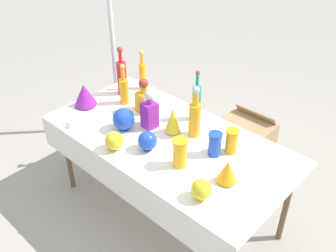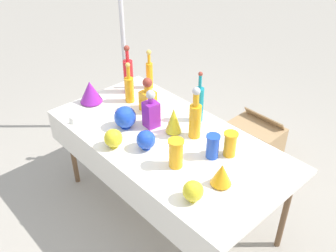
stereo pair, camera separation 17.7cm
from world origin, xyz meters
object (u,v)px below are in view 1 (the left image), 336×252
round_bowl_0 (201,189)px  tall_bottle_3 (124,90)px  fluted_vase_2 (173,120)px  tall_bottle_1 (142,74)px  tall_bottle_0 (122,76)px  round_bowl_3 (147,141)px  tall_bottle_4 (196,102)px  square_decanter_1 (149,112)px  tall_bottle_2 (195,116)px  slender_vase_0 (215,143)px  round_bowl_2 (114,141)px  square_decanter_0 (144,98)px  slender_vase_2 (232,140)px  fluted_vase_0 (85,95)px  round_bowl_1 (124,119)px  canopy_pole (113,44)px  slender_vase_1 (180,152)px  fluted_vase_1 (227,171)px  cardboard_box_behind_left (248,136)px

round_bowl_0 → tall_bottle_3: bearing=159.4°
fluted_vase_2 → tall_bottle_1: bearing=153.6°
tall_bottle_0 → round_bowl_3: (0.74, -0.42, -0.09)m
tall_bottle_4 → tall_bottle_3: bearing=-160.1°
tall_bottle_1 → round_bowl_0: bearing=-30.2°
tall_bottle_0 → square_decanter_1: (0.55, -0.21, -0.04)m
tall_bottle_3 → round_bowl_3: bearing=-28.2°
round_bowl_0 → tall_bottle_4: bearing=131.4°
tall_bottle_2 → square_decanter_1: size_ratio=1.32×
slender_vase_0 → round_bowl_2: 0.69m
square_decanter_0 → round_bowl_0: bearing=-25.8°
tall_bottle_1 → round_bowl_0: 1.44m
tall_bottle_1 → round_bowl_2: tall_bottle_1 is taller
square_decanter_1 → round_bowl_3: size_ratio=2.15×
fluted_vase_2 → round_bowl_3: fluted_vase_2 is taller
tall_bottle_3 → tall_bottle_4: (0.59, 0.21, 0.03)m
slender_vase_2 → fluted_vase_0: 1.29m
tall_bottle_3 → round_bowl_1: tall_bottle_3 is taller
canopy_pole → round_bowl_0: bearing=-25.6°
tall_bottle_0 → slender_vase_2: tall_bottle_0 is taller
slender_vase_1 → fluted_vase_1: bearing=14.5°
fluted_vase_1 → round_bowl_2: size_ratio=1.11×
fluted_vase_0 → round_bowl_0: size_ratio=1.45×
fluted_vase_2 → slender_vase_0: bearing=-1.2°
fluted_vase_0 → fluted_vase_2: bearing=14.7°
tall_bottle_4 → square_decanter_1: tall_bottle_4 is taller
slender_vase_2 → cardboard_box_behind_left: (-0.42, 1.00, -0.69)m
square_decanter_1 → round_bowl_3: bearing=-48.0°
fluted_vase_0 → cardboard_box_behind_left: size_ratio=0.39×
tall_bottle_0 → round_bowl_0: size_ratio=3.22×
slender_vase_2 → fluted_vase_1: bearing=-59.9°
slender_vase_0 → square_decanter_0: bearing=174.5°
square_decanter_0 → fluted_vase_2: square_decanter_0 is taller
fluted_vase_2 → round_bowl_2: size_ratio=1.45×
slender_vase_1 → tall_bottle_2: bearing=114.4°
square_decanter_1 → slender_vase_2: bearing=14.1°
slender_vase_0 → cardboard_box_behind_left: size_ratio=0.35×
fluted_vase_1 → slender_vase_2: bearing=120.1°
tall_bottle_0 → slender_vase_1: size_ratio=2.10×
slender_vase_2 → round_bowl_2: 0.81m
round_bowl_0 → round_bowl_3: (-0.57, 0.12, 0.00)m
fluted_vase_2 → tall_bottle_3: bearing=175.9°
tall_bottle_0 → round_bowl_2: 0.81m
tall_bottle_1 → tall_bottle_2: (0.80, -0.25, 0.02)m
fluted_vase_1 → cardboard_box_behind_left: fluted_vase_1 is taller
tall_bottle_1 → slender_vase_0: tall_bottle_1 is taller
fluted_vase_1 → canopy_pole: 1.94m
tall_bottle_4 → square_decanter_1: bearing=-120.2°
tall_bottle_2 → round_bowl_0: tall_bottle_2 is taller
square_decanter_0 → round_bowl_2: square_decanter_0 is taller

